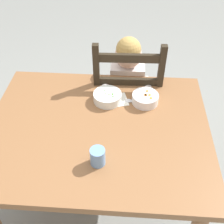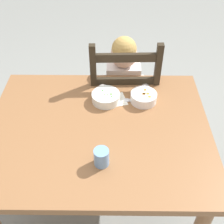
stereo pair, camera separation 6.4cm
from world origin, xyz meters
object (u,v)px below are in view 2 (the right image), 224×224
Objects in this scene: spoon at (131,101)px; bowl_of_carrots at (144,97)px; dining_table at (99,141)px; child_figure at (123,83)px; drinking_cup at (101,157)px; dining_chair at (123,102)px; bowl_of_peas at (106,97)px.

bowl_of_carrots is at bearing 1.87° from spoon.
spoon is at bearing 50.25° from dining_table.
bowl_of_carrots is 0.08m from spoon.
drinking_cup is (-0.11, -0.73, 0.14)m from child_figure.
drinking_cup is at bearing -108.72° from spoon.
dining_table is 8.38× the size of spoon.
child_figure reaches higher than drinking_cup.
child_figure is at bearing 74.43° from dining_table.
dining_chair is 7.17× the size of spoon.
spoon is (0.03, -0.30, 0.26)m from dining_chair.
child_figure is 6.39× the size of bowl_of_carrots.
drinking_cup is (-0.12, -0.74, 0.30)m from dining_chair.
dining_table is 1.22× the size of child_figure.
drinking_cup is at bearing -91.09° from bowl_of_peas.
drinking_cup is (0.03, -0.23, 0.15)m from dining_table.
drinking_cup reaches higher than dining_table.
bowl_of_peas is (-0.11, -0.30, 0.29)m from dining_chair.
child_figure is 5.93× the size of bowl_of_peas.
bowl_of_carrots is at bearing 40.65° from dining_table.
drinking_cup is at bearing -98.89° from child_figure.
child_figure is 10.77× the size of drinking_cup.
dining_chair is at bearing 69.85° from bowl_of_peas.
dining_table is at bearing -99.18° from bowl_of_peas.
bowl_of_peas is at bearing -179.99° from bowl_of_carrots.
bowl_of_peas is at bearing -109.98° from child_figure.
bowl_of_carrots is 0.49m from drinking_cup.
dining_chair is 1.05× the size of child_figure.
child_figure is (-0.00, -0.00, 0.16)m from dining_chair.
child_figure is at bearing -128.01° from dining_chair.
spoon is at bearing -0.96° from bowl_of_peas.
dining_table is 13.16× the size of drinking_cup.
child_figure reaches higher than spoon.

